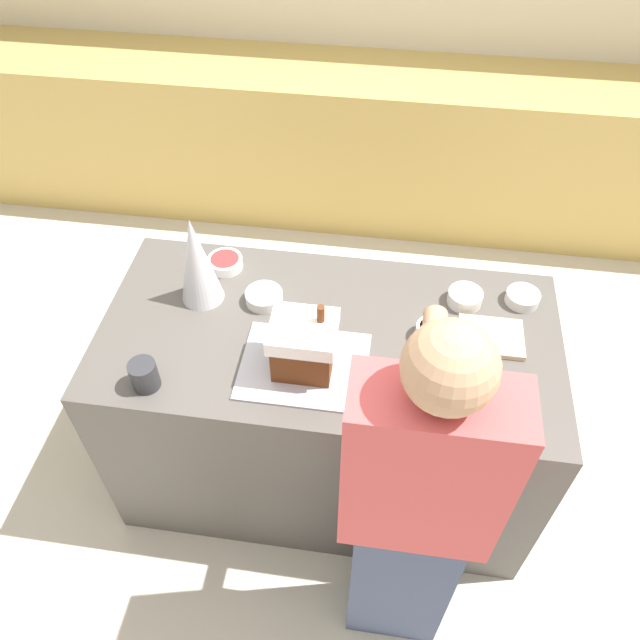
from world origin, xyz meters
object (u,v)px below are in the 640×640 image
object	(u,v)px
gingerbread_house	(304,345)
candy_bowl_near_tray_right	(523,297)
decorative_tree	(197,260)
candy_bowl_front_corner	(465,297)
candy_bowl_center_rear	(433,332)
candy_bowl_far_right	(264,297)
person	(414,512)
mug	(144,375)
candy_bowl_beside_tree	(225,262)
baking_tray	(304,366)
cookbook	(491,337)

from	to	relation	value
gingerbread_house	candy_bowl_near_tray_right	size ratio (longest dim) A/B	2.09
decorative_tree	candy_bowl_front_corner	xyz separation A→B (m)	(0.93, 0.10, -0.15)
decorative_tree	candy_bowl_center_rear	size ratio (longest dim) A/B	2.91
candy_bowl_far_right	person	distance (m)	0.90
candy_bowl_far_right	mug	world-z (taller)	mug
gingerbread_house	person	bearing A→B (deg)	-47.82
candy_bowl_beside_tree	candy_bowl_front_corner	distance (m)	0.89
mug	person	bearing A→B (deg)	-17.82
candy_bowl_front_corner	person	xyz separation A→B (m)	(-0.14, -0.79, -0.09)
candy_bowl_beside_tree	candy_bowl_near_tray_right	world-z (taller)	candy_bowl_beside_tree
baking_tray	mug	xyz separation A→B (m)	(-0.48, -0.14, 0.05)
candy_bowl_front_corner	person	size ratio (longest dim) A/B	0.08
baking_tray	candy_bowl_near_tray_right	bearing A→B (deg)	29.17
cookbook	candy_bowl_center_rear	bearing A→B (deg)	-173.46
baking_tray	candy_bowl_beside_tree	size ratio (longest dim) A/B	3.16
gingerbread_house	candy_bowl_near_tray_right	xyz separation A→B (m)	(0.72, 0.40, -0.09)
gingerbread_house	candy_bowl_far_right	distance (m)	0.34
candy_bowl_center_rear	mug	xyz separation A→B (m)	(-0.89, -0.33, 0.02)
candy_bowl_beside_tree	cookbook	world-z (taller)	candy_bowl_beside_tree
candy_bowl_center_rear	mug	bearing A→B (deg)	-159.72
decorative_tree	mug	bearing A→B (deg)	-99.71
candy_bowl_front_corner	mug	distance (m)	1.12
baking_tray	candy_bowl_front_corner	distance (m)	0.64
baking_tray	candy_bowl_center_rear	bearing A→B (deg)	24.38
candy_bowl_far_right	person	world-z (taller)	person
mug	baking_tray	bearing A→B (deg)	16.59
decorative_tree	cookbook	world-z (taller)	decorative_tree
person	mug	bearing A→B (deg)	162.18
candy_bowl_far_right	candy_bowl_front_corner	world-z (taller)	candy_bowl_front_corner
decorative_tree	candy_bowl_center_rear	bearing A→B (deg)	-5.61
decorative_tree	person	world-z (taller)	person
decorative_tree	candy_bowl_front_corner	bearing A→B (deg)	6.37
baking_tray	cookbook	xyz separation A→B (m)	(0.61, 0.21, 0.01)
candy_bowl_front_corner	mug	bearing A→B (deg)	-152.79
decorative_tree	baking_tray	bearing A→B (deg)	-33.02
candy_bowl_beside_tree	candy_bowl_near_tray_right	size ratio (longest dim) A/B	1.09
baking_tray	candy_bowl_near_tray_right	world-z (taller)	candy_bowl_near_tray_right
candy_bowl_beside_tree	mug	world-z (taller)	mug
candy_bowl_near_tray_right	person	bearing A→B (deg)	-112.49
baking_tray	mug	size ratio (longest dim) A/B	4.10
decorative_tree	candy_bowl_front_corner	size ratio (longest dim) A/B	2.85
candy_bowl_center_rear	candy_bowl_near_tray_right	world-z (taller)	candy_bowl_center_rear
cookbook	candy_bowl_near_tray_right	bearing A→B (deg)	59.17
gingerbread_house	candy_bowl_beside_tree	world-z (taller)	gingerbread_house
candy_bowl_far_right	person	xyz separation A→B (m)	(0.57, -0.69, -0.09)
gingerbread_house	person	size ratio (longest dim) A/B	0.16
candy_bowl_far_right	cookbook	bearing A→B (deg)	-4.78
decorative_tree	person	xyz separation A→B (m)	(0.79, -0.69, -0.24)
candy_bowl_center_rear	candy_bowl_front_corner	world-z (taller)	candy_bowl_center_rear
gingerbread_house	candy_bowl_front_corner	world-z (taller)	gingerbread_house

